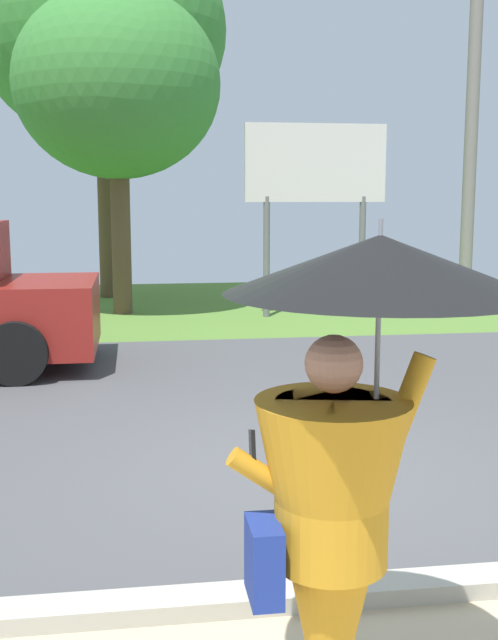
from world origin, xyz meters
The scene contains 6 objects.
ground_plane centered at (0.00, 2.95, -0.05)m, with size 40.00×22.00×0.20m.
monk_pedestrian centered at (-0.51, -3.13, 1.17)m, with size 1.17×1.17×2.13m.
utility_pole centered at (4.90, 8.11, 3.77)m, with size 1.80×0.24×7.18m.
roadside_billboard centered at (1.99, 8.19, 2.55)m, with size 2.60×0.12×3.50m.
tree_left_far centered at (-1.54, 9.00, 4.20)m, with size 3.77×3.77×5.94m.
tree_center_back centered at (-1.88, 11.53, 5.64)m, with size 5.26×5.26×8.05m.
Camera 1 is at (-1.29, -5.91, 2.21)m, focal length 43.91 mm.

